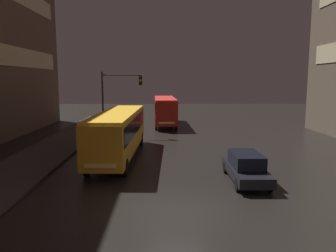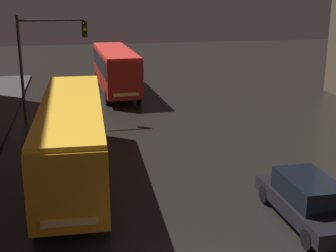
{
  "view_description": "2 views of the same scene",
  "coord_description": "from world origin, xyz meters",
  "px_view_note": "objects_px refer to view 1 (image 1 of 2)",
  "views": [
    {
      "loc": [
        -0.61,
        -12.72,
        5.33
      ],
      "look_at": [
        -0.16,
        12.27,
        1.79
      ],
      "focal_mm": 35.0,
      "sensor_mm": 36.0,
      "label": 1
    },
    {
      "loc": [
        -3.5,
        -8.76,
        7.27
      ],
      "look_at": [
        0.1,
        8.47,
        2.21
      ],
      "focal_mm": 50.0,
      "sensor_mm": 36.0,
      "label": 2
    }
  ],
  "objects_px": {
    "bus_far": "(165,108)",
    "traffic_light_main": "(117,92)",
    "bus_near": "(119,130)",
    "car_taxi": "(246,167)"
  },
  "relations": [
    {
      "from": "bus_far",
      "to": "traffic_light_main",
      "type": "xyz_separation_m",
      "value": [
        -4.6,
        -7.33,
        2.16
      ]
    },
    {
      "from": "bus_far",
      "to": "traffic_light_main",
      "type": "height_order",
      "value": "traffic_light_main"
    },
    {
      "from": "bus_near",
      "to": "traffic_light_main",
      "type": "xyz_separation_m",
      "value": [
        -1.3,
        8.9,
        2.2
      ]
    },
    {
      "from": "bus_far",
      "to": "car_taxi",
      "type": "relative_size",
      "value": 2.27
    },
    {
      "from": "bus_near",
      "to": "traffic_light_main",
      "type": "height_order",
      "value": "traffic_light_main"
    },
    {
      "from": "bus_far",
      "to": "car_taxi",
      "type": "distance_m",
      "value": 22.1
    },
    {
      "from": "car_taxi",
      "to": "traffic_light_main",
      "type": "bearing_deg",
      "value": -58.58
    },
    {
      "from": "bus_far",
      "to": "car_taxi",
      "type": "bearing_deg",
      "value": 99.08
    },
    {
      "from": "bus_far",
      "to": "traffic_light_main",
      "type": "relative_size",
      "value": 1.72
    },
    {
      "from": "bus_near",
      "to": "bus_far",
      "type": "distance_m",
      "value": 16.56
    }
  ]
}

